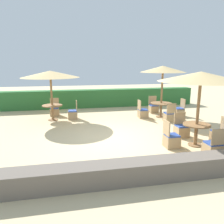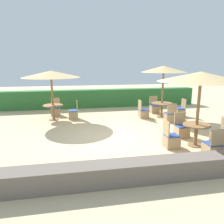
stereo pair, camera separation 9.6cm
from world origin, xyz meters
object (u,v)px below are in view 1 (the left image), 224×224
object	(u,v)px
round_table_back_left	(52,109)
round_table_front_right	(196,130)
patio_chair_back_left_north	(55,111)
parasol_front_right	(201,77)
patio_chair_front_right_east	(219,136)
parasol_back_right	(163,69)
patio_chair_front_right_west	(171,140)
patio_chair_back_right_east	(179,111)
patio_chair_back_right_north	(153,108)
patio_chair_back_right_west	(143,113)
patio_chair_back_right_south	(169,116)
patio_chair_front_right_north	(181,130)
round_table_back_right	(161,106)
parasol_back_left	(50,74)
patio_chair_back_left_east	(73,114)
patio_chair_front_right_south	(213,148)

from	to	relation	value
round_table_back_left	round_table_front_right	world-z (taller)	round_table_back_left
patio_chair_back_left_north	parasol_front_right	distance (m)	7.68
patio_chair_front_right_east	parasol_back_right	distance (m)	4.59
patio_chair_back_left_north	patio_chair_front_right_west	xyz separation A→B (m)	(4.11, -5.43, 0.00)
patio_chair_back_right_east	patio_chair_back_right_north	distance (m)	1.47
patio_chair_back_left_north	parasol_front_right	world-z (taller)	parasol_front_right
patio_chair_back_right_west	patio_chair_back_right_south	bearing A→B (deg)	45.69
patio_chair_front_right_north	round_table_back_right	distance (m)	3.14
parasol_back_left	patio_chair_back_right_west	xyz separation A→B (m)	(4.54, -0.41, -1.99)
round_table_back_left	patio_chair_front_right_east	world-z (taller)	patio_chair_front_right_east
patio_chair_back_left_north	parasol_front_right	bearing A→B (deg)	132.80
round_table_front_right	patio_chair_back_left_north	bearing A→B (deg)	132.80
patio_chair_front_right_west	patio_chair_front_right_east	world-z (taller)	same
parasol_front_right	patio_chair_back_right_west	distance (m)	4.59
patio_chair_back_left_east	parasol_back_right	size ratio (longest dim) A/B	0.35
patio_chair_back_left_north	patio_chair_front_right_north	bearing A→B (deg)	138.17
patio_chair_back_left_north	patio_chair_front_right_south	size ratio (longest dim) A/B	1.00
parasol_front_right	parasol_back_right	distance (m)	4.06
patio_chair_back_left_east	parasol_front_right	bearing A→B (deg)	-137.82
patio_chair_back_right_east	parasol_front_right	bearing A→B (deg)	159.46
patio_chair_front_right_south	patio_chair_front_right_west	distance (m)	1.31
parasol_back_right	patio_chair_back_left_north	bearing A→B (deg)	165.76
round_table_back_left	parasol_back_right	world-z (taller)	parasol_back_right
patio_chair_front_right_north	patio_chair_back_right_east	distance (m)	3.45
parasol_back_right	patio_chair_back_right_east	world-z (taller)	parasol_back_right
patio_chair_back_left_east	patio_chair_front_right_north	xyz separation A→B (m)	(4.05, -3.54, 0.00)
patio_chair_back_left_east	parasol_front_right	xyz separation A→B (m)	(4.07, -4.49, 2.08)
patio_chair_back_right_east	patio_chair_back_right_south	xyz separation A→B (m)	(-1.02, -0.96, 0.00)
parasol_back_left	round_table_back_right	distance (m)	5.79
parasol_front_right	round_table_front_right	size ratio (longest dim) A/B	3.03
parasol_front_right	parasol_back_right	bearing A→B (deg)	83.36
parasol_front_right	patio_chair_back_right_west	world-z (taller)	parasol_front_right
round_table_back_right	patio_chair_back_right_west	distance (m)	1.05
patio_chair_back_right_north	patio_chair_front_right_north	bearing A→B (deg)	83.09
patio_chair_back_right_south	patio_chair_front_right_west	bearing A→B (deg)	-114.38
parasol_front_right	patio_chair_front_right_east	bearing A→B (deg)	2.13
patio_chair_front_right_south	patio_chair_front_right_east	xyz separation A→B (m)	(0.96, 0.99, 0.00)
patio_chair_front_right_north	round_table_back_left	bearing A→B (deg)	-34.91
parasol_front_right	patio_chair_front_right_north	size ratio (longest dim) A/B	2.98
patio_chair_front_right_west	patio_chair_back_right_east	xyz separation A→B (m)	(2.42, 4.04, 0.00)
patio_chair_back_left_north	patio_chair_front_right_north	xyz separation A→B (m)	(5.00, -4.48, 0.00)
patio_chair_front_right_north	parasol_back_right	xyz separation A→B (m)	(0.49, 3.08, 2.20)
patio_chair_front_right_south	patio_chair_front_right_north	xyz separation A→B (m)	(-0.01, 1.90, 0.00)
patio_chair_back_right_north	patio_chair_front_right_south	bearing A→B (deg)	85.38
patio_chair_front_right_south	patio_chair_back_right_south	xyz separation A→B (m)	(0.49, 4.03, 0.00)
patio_chair_back_left_north	parasol_back_right	distance (m)	6.08
parasol_front_right	patio_chair_front_right_south	world-z (taller)	parasol_front_right
parasol_front_right	patio_chair_back_left_north	bearing A→B (deg)	132.80
round_table_back_left	patio_chair_front_right_east	bearing A→B (deg)	-36.38
parasol_back_left	patio_chair_back_right_south	bearing A→B (deg)	-14.07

